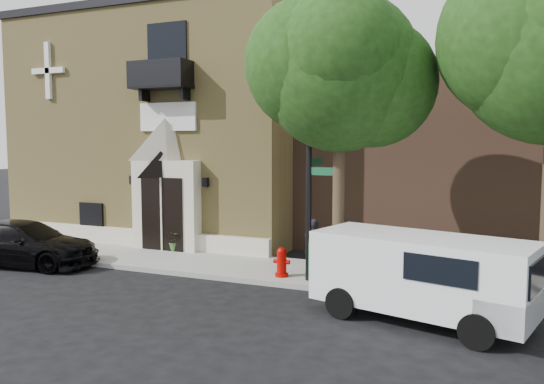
{
  "coord_description": "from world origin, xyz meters",
  "views": [
    {
      "loc": [
        9.76,
        -13.24,
        3.96
      ],
      "look_at": [
        3.43,
        2.0,
        2.44
      ],
      "focal_mm": 35.0,
      "sensor_mm": 36.0,
      "label": 1
    }
  ],
  "objects_px": {
    "street_sign": "(310,174)",
    "fire_hydrant": "(282,262)",
    "black_sedan": "(24,243)",
    "dumpster": "(347,260)",
    "cargo_van": "(429,275)",
    "pedestrian_near": "(314,244)"
  },
  "relations": [
    {
      "from": "black_sedan",
      "to": "cargo_van",
      "type": "xyz_separation_m",
      "value": [
        12.75,
        -0.73,
        0.35
      ]
    },
    {
      "from": "fire_hydrant",
      "to": "dumpster",
      "type": "xyz_separation_m",
      "value": [
        1.91,
        0.06,
        0.22
      ]
    },
    {
      "from": "fire_hydrant",
      "to": "pedestrian_near",
      "type": "xyz_separation_m",
      "value": [
        0.58,
        1.17,
        0.36
      ]
    },
    {
      "from": "street_sign",
      "to": "dumpster",
      "type": "bearing_deg",
      "value": 13.66
    },
    {
      "from": "street_sign",
      "to": "pedestrian_near",
      "type": "xyz_separation_m",
      "value": [
        -0.28,
        1.26,
        -2.2
      ]
    },
    {
      "from": "cargo_van",
      "to": "street_sign",
      "type": "xyz_separation_m",
      "value": [
        -3.41,
        1.96,
        2.05
      ]
    },
    {
      "from": "pedestrian_near",
      "to": "black_sedan",
      "type": "bearing_deg",
      "value": 3.75
    },
    {
      "from": "black_sedan",
      "to": "fire_hydrant",
      "type": "relative_size",
      "value": 5.84
    },
    {
      "from": "black_sedan",
      "to": "cargo_van",
      "type": "relative_size",
      "value": 0.99
    },
    {
      "from": "black_sedan",
      "to": "fire_hydrant",
      "type": "height_order",
      "value": "black_sedan"
    },
    {
      "from": "street_sign",
      "to": "fire_hydrant",
      "type": "height_order",
      "value": "street_sign"
    },
    {
      "from": "cargo_van",
      "to": "street_sign",
      "type": "relative_size",
      "value": 0.85
    },
    {
      "from": "pedestrian_near",
      "to": "dumpster",
      "type": "bearing_deg",
      "value": 128.21
    },
    {
      "from": "street_sign",
      "to": "pedestrian_near",
      "type": "relative_size",
      "value": 3.82
    },
    {
      "from": "cargo_van",
      "to": "fire_hydrant",
      "type": "relative_size",
      "value": 5.91
    },
    {
      "from": "street_sign",
      "to": "fire_hydrant",
      "type": "xyz_separation_m",
      "value": [
        -0.86,
        0.08,
        -2.56
      ]
    },
    {
      "from": "street_sign",
      "to": "cargo_van",
      "type": "bearing_deg",
      "value": -23.74
    },
    {
      "from": "black_sedan",
      "to": "street_sign",
      "type": "bearing_deg",
      "value": -91.01
    },
    {
      "from": "fire_hydrant",
      "to": "pedestrian_near",
      "type": "height_order",
      "value": "pedestrian_near"
    },
    {
      "from": "black_sedan",
      "to": "cargo_van",
      "type": "height_order",
      "value": "cargo_van"
    },
    {
      "from": "dumpster",
      "to": "pedestrian_near",
      "type": "distance_m",
      "value": 1.74
    },
    {
      "from": "black_sedan",
      "to": "dumpster",
      "type": "bearing_deg",
      "value": -91.01
    }
  ]
}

